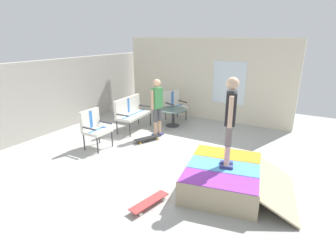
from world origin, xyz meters
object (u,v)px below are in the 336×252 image
at_px(skate_ramp, 224,177).
at_px(skateboard_by_bench, 148,138).
at_px(patio_table, 173,114).
at_px(patio_bench, 131,110).
at_px(person_skater, 230,117).
at_px(person_watching, 157,103).
at_px(skateboard_spare, 149,202).
at_px(patio_chair_near_house, 174,103).
at_px(patio_chair_by_wall, 94,125).

bearing_deg(skate_ramp, skateboard_by_bench, 64.10).
bearing_deg(patio_table, patio_bench, 133.48).
bearing_deg(person_skater, person_watching, 55.77).
relative_size(skate_ramp, skateboard_spare, 2.77).
distance_m(person_skater, skateboard_by_bench, 3.29).
relative_size(patio_bench, skateboard_by_bench, 1.57).
bearing_deg(patio_chair_near_house, skate_ramp, -138.96).
xyz_separation_m(person_watching, skateboard_spare, (-3.05, -1.74, -0.89)).
bearing_deg(patio_bench, skate_ramp, -117.19).
xyz_separation_m(patio_table, person_skater, (-2.81, -2.72, 1.06)).
bearing_deg(patio_bench, patio_chair_by_wall, -177.92).
height_order(patio_bench, patio_chair_by_wall, same).
relative_size(patio_bench, patio_chair_near_house, 1.25).
xyz_separation_m(skate_ramp, skateboard_by_bench, (1.29, 2.67, -0.16)).
bearing_deg(patio_chair_by_wall, patio_chair_near_house, -10.61).
relative_size(skate_ramp, person_skater, 1.36).
relative_size(patio_chair_near_house, skateboard_spare, 1.24).
xyz_separation_m(patio_chair_near_house, patio_table, (-0.65, -0.31, -0.21)).
bearing_deg(skateboard_spare, person_watching, 29.79).
height_order(skate_ramp, patio_chair_near_house, patio_chair_near_house).
height_order(skate_ramp, patio_chair_by_wall, patio_chair_by_wall).
relative_size(person_watching, person_skater, 1.00).
distance_m(skate_ramp, patio_chair_near_house, 4.61).
height_order(patio_chair_near_house, person_watching, person_watching).
bearing_deg(patio_table, person_watching, -178.35).
bearing_deg(patio_bench, patio_table, -46.52).
bearing_deg(patio_chair_by_wall, skateboard_spare, -118.32).
distance_m(person_watching, person_skater, 3.30).
height_order(skate_ramp, skateboard_spare, skate_ramp).
distance_m(person_watching, skateboard_by_bench, 1.04).
height_order(skateboard_by_bench, skateboard_spare, same).
bearing_deg(patio_bench, person_skater, -117.02).
height_order(patio_chair_by_wall, person_skater, person_skater).
relative_size(patio_chair_by_wall, skateboard_spare, 1.24).
xyz_separation_m(patio_chair_near_house, person_skater, (-3.46, -3.04, 0.85)).
distance_m(skate_ramp, patio_table, 3.91).
distance_m(skate_ramp, skateboard_spare, 1.53).
bearing_deg(patio_chair_by_wall, person_skater, -93.71).
xyz_separation_m(patio_bench, patio_chair_near_house, (1.57, -0.66, -0.00)).
relative_size(patio_chair_near_house, person_watching, 0.61).
bearing_deg(skateboard_spare, person_skater, -38.12).
distance_m(patio_bench, patio_table, 1.36).
distance_m(patio_bench, patio_chair_near_house, 1.71).
height_order(patio_bench, person_watching, person_watching).
relative_size(skate_ramp, patio_bench, 1.79).
xyz_separation_m(skate_ramp, person_skater, (0.00, -0.02, 1.22)).
bearing_deg(person_skater, patio_chair_near_house, 41.27).
distance_m(patio_chair_near_house, person_skater, 4.68).
xyz_separation_m(skate_ramp, patio_chair_near_house, (3.46, 3.01, 0.37)).
distance_m(patio_bench, skateboard_by_bench, 1.29).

